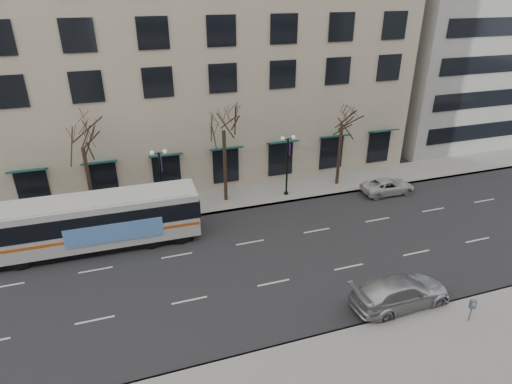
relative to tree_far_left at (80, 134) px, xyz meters
name	(u,v)px	position (x,y,z in m)	size (l,w,h in m)	color
ground	(261,261)	(10.00, -8.80, -6.70)	(160.00, 160.00, 0.00)	black
sidewalk_far	(283,191)	(15.00, 0.20, -6.62)	(80.00, 4.00, 0.15)	gray
building_hotel	(168,31)	(8.00, 12.20, 5.30)	(40.00, 20.00, 24.00)	#C0AF93
tree_far_left	(80,134)	(0.00, 0.00, 0.00)	(3.60, 3.60, 8.34)	black
tree_far_mid	(223,118)	(10.00, 0.00, 0.21)	(3.60, 3.60, 8.55)	black
tree_far_right	(343,113)	(20.00, 0.00, -0.28)	(3.60, 3.60, 8.06)	black
lamp_post_left	(161,179)	(5.01, -0.60, -3.75)	(1.22, 0.45, 5.21)	black
lamp_post_right	(287,163)	(15.01, -0.60, -3.75)	(1.22, 0.45, 5.21)	black
city_bus	(98,221)	(0.42, -3.79, -4.74)	(13.27, 3.10, 3.59)	silver
silver_car	(401,292)	(15.93, -15.00, -5.88)	(2.31, 5.67, 1.65)	#B6B7BE
white_pickup	(388,186)	(23.28, -2.76, -6.07)	(2.07, 4.49, 1.25)	beige
pay_station	(472,306)	(18.48, -17.36, -5.58)	(0.33, 0.27, 1.33)	slate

